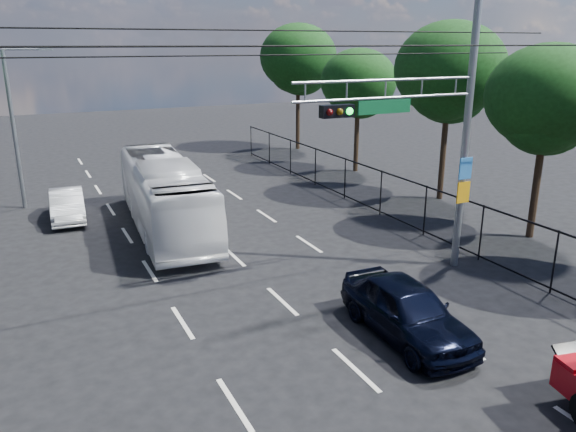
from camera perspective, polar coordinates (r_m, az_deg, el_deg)
lane_markings at (r=21.84m, az=-7.33°, el=-2.38°), size 6.12×38.00×0.01m
signal_mast at (r=18.01m, az=15.01°, el=10.16°), size 6.43×0.39×9.50m
streetlight_left at (r=27.78m, az=-25.82°, el=8.63°), size 2.09×0.22×7.08m
utility_wires at (r=15.76m, az=-2.03°, el=17.05°), size 22.00×5.04×0.74m
fence_right at (r=23.44m, az=11.96°, el=1.38°), size 0.06×34.03×2.00m
tree_right_b at (r=22.97m, az=24.79°, el=10.12°), size 4.50×4.50×7.31m
tree_right_c at (r=27.53m, az=16.06°, el=13.36°), size 5.10×5.10×8.29m
tree_right_d at (r=32.93m, az=7.17°, el=12.86°), size 4.32×4.32×7.02m
tree_right_e at (r=39.91m, az=1.05°, el=15.28°), size 5.28×5.28×8.58m
navy_hatchback at (r=14.83m, az=11.97°, el=-9.30°), size 1.93×4.46×1.50m
white_bus at (r=23.09m, az=-12.40°, el=2.13°), size 3.20×10.42×2.86m
white_van at (r=25.75m, az=-21.52°, el=1.04°), size 1.58×3.92×1.27m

